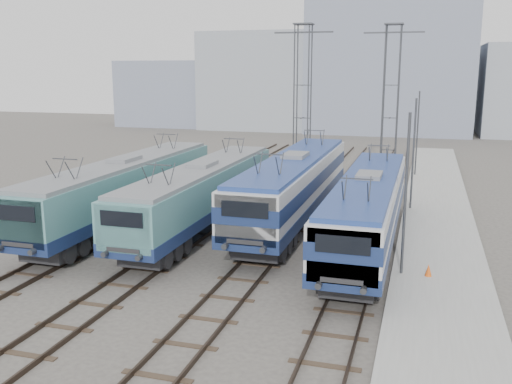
% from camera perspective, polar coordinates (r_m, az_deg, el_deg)
% --- Properties ---
extents(ground, '(160.00, 160.00, 0.00)m').
position_cam_1_polar(ground, '(24.90, -6.32, -8.26)').
color(ground, '#514C47').
extents(platform, '(4.00, 70.00, 0.30)m').
position_cam_1_polar(platform, '(30.67, 17.80, -4.55)').
color(platform, '#9E9E99').
rests_on(platform, ground).
extents(locomotive_far_left, '(2.86, 18.07, 3.40)m').
position_cam_1_polar(locomotive_far_left, '(32.62, -13.10, 0.50)').
color(locomotive_far_left, navy).
rests_on(locomotive_far_left, ground).
extents(locomotive_center_left, '(2.76, 17.41, 3.28)m').
position_cam_1_polar(locomotive_center_left, '(31.05, -5.48, 0.04)').
color(locomotive_center_left, navy).
rests_on(locomotive_center_left, ground).
extents(locomotive_center_right, '(2.97, 18.78, 3.53)m').
position_cam_1_polar(locomotive_center_right, '(32.37, 3.83, 0.95)').
color(locomotive_center_right, navy).
rests_on(locomotive_center_right, ground).
extents(locomotive_far_right, '(2.77, 17.51, 3.29)m').
position_cam_1_polar(locomotive_far_right, '(28.11, 11.10, -1.28)').
color(locomotive_far_right, navy).
rests_on(locomotive_far_right, ground).
extents(catenary_tower_west, '(4.50, 1.20, 12.00)m').
position_cam_1_polar(catenary_tower_west, '(44.47, 4.67, 9.50)').
color(catenary_tower_west, '#3F4247').
rests_on(catenary_tower_west, ground).
extents(catenary_tower_east, '(4.50, 1.20, 12.00)m').
position_cam_1_polar(catenary_tower_east, '(45.58, 13.33, 9.28)').
color(catenary_tower_east, '#3F4247').
rests_on(catenary_tower_east, ground).
extents(mast_front, '(0.12, 0.12, 7.00)m').
position_cam_1_polar(mast_front, '(24.02, 14.71, -0.65)').
color(mast_front, '#3F4247').
rests_on(mast_front, ground).
extents(mast_mid, '(0.12, 0.12, 7.00)m').
position_cam_1_polar(mast_mid, '(35.83, 15.45, 3.43)').
color(mast_mid, '#3F4247').
rests_on(mast_mid, ground).
extents(mast_rear, '(0.12, 0.12, 7.00)m').
position_cam_1_polar(mast_rear, '(47.74, 15.82, 5.48)').
color(mast_rear, '#3F4247').
rests_on(mast_rear, ground).
extents(safety_cone, '(0.28, 0.28, 0.50)m').
position_cam_1_polar(safety_cone, '(24.77, 16.86, -7.49)').
color(safety_cone, orange).
rests_on(safety_cone, platform).
extents(building_west, '(18.00, 12.00, 14.00)m').
position_cam_1_polar(building_west, '(86.64, 1.06, 11.03)').
color(building_west, '#969EA8').
rests_on(building_west, ground).
extents(building_center, '(22.00, 14.00, 18.00)m').
position_cam_1_polar(building_center, '(83.62, 13.31, 12.05)').
color(building_center, gray).
rests_on(building_center, ground).
extents(building_far_west, '(14.00, 10.00, 10.00)m').
position_cam_1_polar(building_far_west, '(92.29, -8.70, 9.72)').
color(building_far_west, gray).
rests_on(building_far_west, ground).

